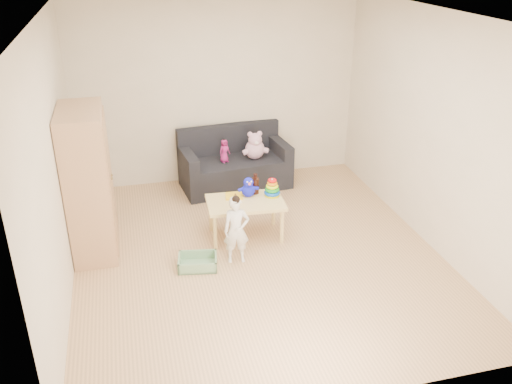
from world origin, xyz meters
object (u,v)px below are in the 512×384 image
object	(u,v)px
sofa	(235,173)
play_table	(246,219)
toddler	(236,231)
wardrobe	(88,183)

from	to	relation	value
sofa	play_table	bearing A→B (deg)	-103.56
toddler	play_table	bearing A→B (deg)	73.17
play_table	wardrobe	bearing A→B (deg)	174.97
sofa	toddler	size ratio (longest dim) A/B	1.99
sofa	toddler	xyz separation A→B (m)	(-0.40, -1.94, 0.17)
sofa	play_table	size ratio (longest dim) A/B	1.68
sofa	toddler	world-z (taller)	toddler
play_table	toddler	world-z (taller)	toddler
play_table	sofa	bearing A→B (deg)	82.64
play_table	toddler	distance (m)	0.56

